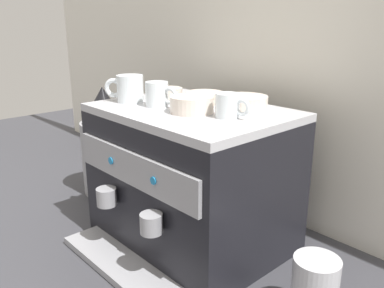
{
  "coord_description": "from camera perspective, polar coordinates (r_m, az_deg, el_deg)",
  "views": [
    {
      "loc": [
        0.82,
        -0.75,
        0.65
      ],
      "look_at": [
        0.0,
        0.0,
        0.31
      ],
      "focal_mm": 37.82,
      "sensor_mm": 36.0,
      "label": 1
    }
  ],
  "objects": [
    {
      "name": "ceramic_cup_1",
      "position": [
        1.23,
        -8.92,
        7.73
      ],
      "size": [
        0.11,
        0.09,
        0.08
      ],
      "color": "silver",
      "rests_on": "espresso_machine"
    },
    {
      "name": "ceramic_bowl_3",
      "position": [
        1.12,
        7.38,
        5.74
      ],
      "size": [
        0.13,
        0.13,
        0.04
      ],
      "color": "beige",
      "rests_on": "espresso_machine"
    },
    {
      "name": "ground_plane",
      "position": [
        1.29,
        0.0,
        -13.09
      ],
      "size": [
        4.0,
        4.0,
        0.0
      ],
      "primitive_type": "plane",
      "color": "#38383D"
    },
    {
      "name": "coffee_grinder",
      "position": [
        1.57,
        -12.2,
        0.13
      ],
      "size": [
        0.18,
        0.18,
        0.41
      ],
      "color": "#939399",
      "rests_on": "ground_plane"
    },
    {
      "name": "ceramic_bowl_0",
      "position": [
        1.2,
        1.79,
        6.53
      ],
      "size": [
        0.11,
        0.11,
        0.03
      ],
      "color": "beige",
      "rests_on": "espresso_machine"
    },
    {
      "name": "tiled_backsplash_wall",
      "position": [
        1.36,
        10.61,
        11.98
      ],
      "size": [
        2.8,
        0.03,
        1.06
      ],
      "primitive_type": "cube",
      "color": "silver",
      "rests_on": "ground_plane"
    },
    {
      "name": "ceramic_bowl_2",
      "position": [
        1.08,
        -0.04,
        5.56
      ],
      "size": [
        0.12,
        0.12,
        0.04
      ],
      "color": "beige",
      "rests_on": "espresso_machine"
    },
    {
      "name": "ceramic_cup_0",
      "position": [
        1.02,
        5.19,
        5.41
      ],
      "size": [
        0.1,
        0.06,
        0.06
      ],
      "color": "silver",
      "rests_on": "espresso_machine"
    },
    {
      "name": "ceramic_bowl_1",
      "position": [
        1.26,
        -3.42,
        7.06
      ],
      "size": [
        0.09,
        0.09,
        0.04
      ],
      "color": "beige",
      "rests_on": "espresso_machine"
    },
    {
      "name": "espresso_machine",
      "position": [
        1.19,
        -0.18,
        -4.73
      ],
      "size": [
        0.55,
        0.51,
        0.41
      ],
      "color": "black",
      "rests_on": "ground_plane"
    },
    {
      "name": "ceramic_cup_2",
      "position": [
        1.16,
        -4.81,
        7.0
      ],
      "size": [
        0.1,
        0.07,
        0.07
      ],
      "color": "silver",
      "rests_on": "espresso_machine"
    }
  ]
}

